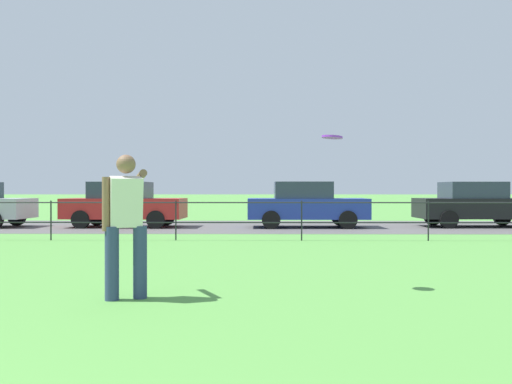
{
  "coord_description": "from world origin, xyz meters",
  "views": [
    {
      "loc": [
        3.8,
        -0.78,
        1.27
      ],
      "look_at": [
        3.65,
        9.09,
        1.23
      ],
      "focal_mm": 37.91,
      "sensor_mm": 36.0,
      "label": 1
    }
  ],
  "objects_px": {
    "frisbee": "(332,137)",
    "car_blue_right": "(306,204)",
    "car_red_far_left": "(124,204)",
    "car_black_left": "(476,204)",
    "person_thrower": "(126,221)"
  },
  "relations": [
    {
      "from": "car_blue_right",
      "to": "car_red_far_left",
      "type": "bearing_deg",
      "value": 179.25
    },
    {
      "from": "frisbee",
      "to": "person_thrower",
      "type": "bearing_deg",
      "value": -163.95
    },
    {
      "from": "frisbee",
      "to": "car_blue_right",
      "type": "bearing_deg",
      "value": 87.26
    },
    {
      "from": "frisbee",
      "to": "car_blue_right",
      "type": "relative_size",
      "value": 0.08
    },
    {
      "from": "person_thrower",
      "to": "frisbee",
      "type": "distance_m",
      "value": 2.78
    },
    {
      "from": "frisbee",
      "to": "car_red_far_left",
      "type": "xyz_separation_m",
      "value": [
        -5.65,
        11.38,
        -1.17
      ]
    },
    {
      "from": "car_blue_right",
      "to": "car_black_left",
      "type": "height_order",
      "value": "same"
    },
    {
      "from": "car_red_far_left",
      "to": "car_black_left",
      "type": "xyz_separation_m",
      "value": [
        12.03,
        0.27,
        0.0
      ]
    },
    {
      "from": "person_thrower",
      "to": "frisbee",
      "type": "xyz_separation_m",
      "value": [
        2.48,
        0.71,
        1.04
      ]
    },
    {
      "from": "car_red_far_left",
      "to": "car_blue_right",
      "type": "xyz_separation_m",
      "value": [
        6.2,
        -0.08,
        0.0
      ]
    },
    {
      "from": "frisbee",
      "to": "car_black_left",
      "type": "distance_m",
      "value": 13.33
    },
    {
      "from": "person_thrower",
      "to": "car_black_left",
      "type": "xyz_separation_m",
      "value": [
        8.86,
        12.37,
        -0.13
      ]
    },
    {
      "from": "person_thrower",
      "to": "car_black_left",
      "type": "distance_m",
      "value": 15.21
    },
    {
      "from": "car_red_far_left",
      "to": "car_black_left",
      "type": "distance_m",
      "value": 12.03
    },
    {
      "from": "frisbee",
      "to": "car_red_far_left",
      "type": "height_order",
      "value": "frisbee"
    }
  ]
}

